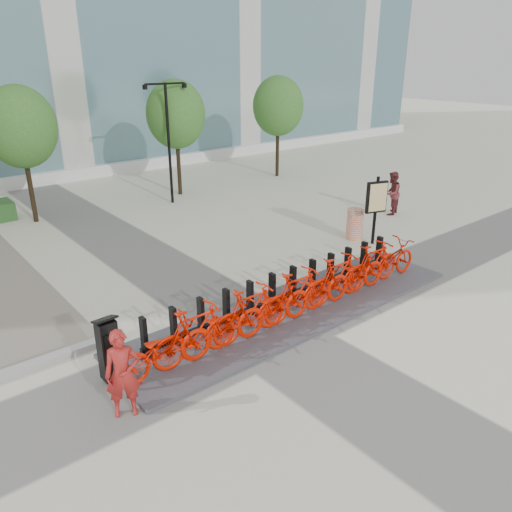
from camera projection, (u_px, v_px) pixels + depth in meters
ground at (263, 332)px, 11.68m from camera, size 120.00×120.00×0.00m
tree_1 at (20, 127)px, 18.08m from camera, size 2.60×2.60×5.10m
tree_2 at (176, 115)px, 21.89m from camera, size 2.60×2.60×5.10m
tree_3 at (278, 106)px, 25.40m from camera, size 2.60×2.60×5.10m
streetlamp at (168, 130)px, 20.75m from camera, size 2.00×0.20×5.00m
dock_pad at (295, 309)px, 12.64m from camera, size 9.60×2.40×0.08m
dock_rail_posts at (285, 286)px, 12.84m from camera, size 8.02×0.50×0.85m
bike_0 at (165, 348)px, 9.89m from camera, size 2.10×0.73×1.10m
bike_1 at (195, 334)px, 10.28m from camera, size 2.04×0.58×1.23m
bike_2 at (224, 325)px, 10.73m from camera, size 2.10×0.73×1.10m
bike_3 at (250, 312)px, 11.13m from camera, size 2.04×0.58×1.23m
bike_4 at (274, 305)px, 11.57m from camera, size 2.10×0.73×1.10m
bike_5 at (297, 294)px, 11.97m from camera, size 2.04×0.58×1.23m
bike_6 at (318, 288)px, 12.41m from camera, size 2.10×0.73×1.10m
bike_7 at (337, 279)px, 12.81m from camera, size 2.04×0.58×1.23m
bike_8 at (356, 273)px, 13.26m from camera, size 2.10×0.73×1.10m
bike_9 at (373, 265)px, 13.66m from camera, size 2.04×0.58×1.23m
bike_10 at (389, 260)px, 14.10m from camera, size 2.10×0.73×1.10m
kiosk at (108, 349)px, 9.66m from camera, size 0.44×0.37×1.39m
worker_red at (122, 374)px, 8.74m from camera, size 0.73×0.62×1.69m
pedestrian at (392, 193)px, 19.99m from camera, size 1.03×0.92×1.74m
construction_barrel at (355, 224)px, 17.40m from camera, size 0.63×0.63×1.09m
map_sign at (376, 200)px, 16.59m from camera, size 0.76×0.35×2.33m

